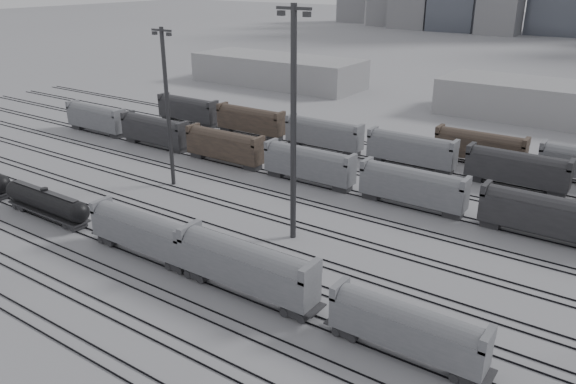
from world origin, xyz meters
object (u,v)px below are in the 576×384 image
Objects in this scene: hopper_car_b at (246,264)px; light_mast_c at (293,122)px; tank_car_b at (46,202)px; hopper_car_c at (407,326)px; hopper_car_a at (142,230)px.

light_mast_c reaches higher than hopper_car_b.
hopper_car_b is at bearing -75.41° from light_mast_c.
light_mast_c is (-3.57, 13.72, 11.15)m from hopper_car_b.
hopper_car_c is at bearing 0.00° from tank_car_b.
hopper_car_c is (51.03, 0.00, 0.67)m from tank_car_b.
tank_car_b is at bearing 180.00° from hopper_car_c.
hopper_car_a reaches higher than hopper_car_c.
hopper_car_b is 18.03m from light_mast_c.
tank_car_b is 1.03× the size of hopper_car_b.
hopper_car_a is 21.34m from light_mast_c.
hopper_car_a is at bearing 180.00° from hopper_car_c.
tank_car_b is 18.58m from hopper_car_a.
hopper_car_b reaches higher than hopper_car_a.
hopper_car_a reaches higher than tank_car_b.
tank_car_b is 0.60× the size of light_mast_c.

